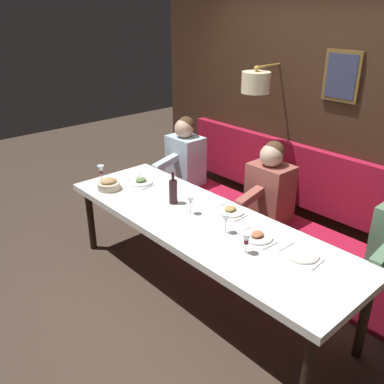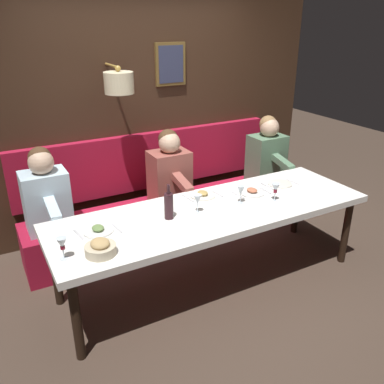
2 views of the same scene
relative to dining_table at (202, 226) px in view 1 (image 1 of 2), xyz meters
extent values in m
plane|color=#423328|center=(0.00, 0.00, -0.68)|extent=(12.00, 12.00, 0.00)
cube|color=white|center=(0.00, 0.00, 0.03)|extent=(0.90, 2.84, 0.06)
cylinder|color=black|center=(-0.35, -1.32, -0.34)|extent=(0.07, 0.07, 0.68)
cylinder|color=black|center=(-0.35, 1.32, -0.34)|extent=(0.07, 0.07, 0.68)
cylinder|color=black|center=(0.35, -1.32, -0.34)|extent=(0.07, 0.07, 0.68)
cylinder|color=black|center=(0.35, 1.32, -0.34)|extent=(0.07, 0.07, 0.68)
cube|color=maroon|center=(0.89, 0.00, -0.46)|extent=(0.52, 3.04, 0.45)
cube|color=#382316|center=(1.48, 0.00, 0.77)|extent=(0.10, 4.24, 2.90)
cube|color=maroon|center=(1.39, 0.00, 0.09)|extent=(0.10, 3.04, 0.64)
cube|color=brown|center=(1.42, -0.30, 1.12)|extent=(0.04, 0.35, 0.45)
cube|color=#2D334C|center=(1.40, -0.30, 1.12)|extent=(0.01, 0.29, 0.39)
cylinder|color=#A37F38|center=(1.25, 0.41, 1.16)|extent=(0.35, 0.02, 0.02)
cylinder|color=beige|center=(1.08, 0.41, 1.02)|extent=(0.28, 0.28, 0.20)
sphere|color=#A37F38|center=(1.08, 0.41, 1.15)|extent=(0.06, 0.06, 0.06)
cube|color=#934C42|center=(0.89, -0.01, 0.05)|extent=(0.30, 0.40, 0.56)
sphere|color=#D1A889|center=(0.87, -0.01, 0.43)|extent=(0.22, 0.22, 0.22)
sphere|color=#4C331E|center=(0.90, -0.01, 0.46)|extent=(0.20, 0.20, 0.20)
cube|color=#934C42|center=(0.60, -0.01, 0.09)|extent=(0.33, 0.09, 0.14)
cube|color=silver|center=(0.89, 1.23, 0.05)|extent=(0.30, 0.40, 0.56)
sphere|color=#D1A889|center=(0.87, 1.23, 0.43)|extent=(0.22, 0.22, 0.22)
sphere|color=#4C331E|center=(0.90, 1.23, 0.46)|extent=(0.20, 0.20, 0.20)
cube|color=silver|center=(0.60, 1.23, 0.09)|extent=(0.33, 0.09, 0.14)
cylinder|color=silver|center=(0.28, -0.06, 0.07)|extent=(0.24, 0.24, 0.01)
ellipsoid|color=#AD8E4C|center=(0.28, -0.06, 0.09)|extent=(0.11, 0.09, 0.04)
cube|color=silver|center=(0.26, -0.20, 0.06)|extent=(0.17, 0.03, 0.01)
cube|color=silver|center=(0.30, 0.09, 0.06)|extent=(0.18, 0.03, 0.01)
cylinder|color=silver|center=(0.16, -0.87, 0.07)|extent=(0.24, 0.24, 0.01)
cube|color=silver|center=(0.14, -1.02, 0.06)|extent=(0.17, 0.03, 0.01)
cube|color=silver|center=(0.18, -0.73, 0.06)|extent=(0.18, 0.02, 0.01)
cylinder|color=silver|center=(0.11, -0.50, 0.07)|extent=(0.24, 0.24, 0.01)
ellipsoid|color=#B76647|center=(0.11, -0.50, 0.09)|extent=(0.11, 0.09, 0.04)
cube|color=silver|center=(0.09, -0.64, 0.06)|extent=(0.17, 0.02, 0.01)
cube|color=silver|center=(0.13, -0.35, 0.06)|extent=(0.18, 0.04, 0.01)
cylinder|color=silver|center=(0.08, 0.99, 0.07)|extent=(0.24, 0.24, 0.01)
ellipsoid|color=#668447|center=(0.08, 0.99, 0.09)|extent=(0.11, 0.09, 0.04)
cube|color=silver|center=(0.06, 0.85, 0.06)|extent=(0.17, 0.03, 0.01)
cube|color=silver|center=(0.10, 1.14, 0.06)|extent=(0.18, 0.04, 0.01)
cylinder|color=silver|center=(0.01, 0.15, 0.06)|extent=(0.06, 0.06, 0.00)
cylinder|color=silver|center=(0.01, 0.15, 0.10)|extent=(0.01, 0.01, 0.07)
cone|color=silver|center=(0.01, 0.15, 0.18)|extent=(0.07, 0.07, 0.08)
cylinder|color=silver|center=(-0.11, -0.58, 0.06)|extent=(0.06, 0.06, 0.00)
cylinder|color=silver|center=(-0.11, -0.58, 0.10)|extent=(0.01, 0.01, 0.07)
cone|color=silver|center=(-0.11, -0.58, 0.18)|extent=(0.07, 0.07, 0.08)
cylinder|color=maroon|center=(-0.11, -0.58, 0.15)|extent=(0.03, 0.03, 0.03)
cylinder|color=silver|center=(-0.01, -0.28, 0.06)|extent=(0.06, 0.06, 0.00)
cylinder|color=silver|center=(-0.01, -0.28, 0.10)|extent=(0.01, 0.01, 0.07)
cone|color=silver|center=(-0.01, -0.28, 0.18)|extent=(0.07, 0.07, 0.08)
cylinder|color=silver|center=(-0.18, 1.31, 0.06)|extent=(0.06, 0.06, 0.00)
cylinder|color=silver|center=(-0.18, 1.31, 0.10)|extent=(0.01, 0.01, 0.07)
cone|color=silver|center=(-0.18, 1.31, 0.18)|extent=(0.07, 0.07, 0.08)
cylinder|color=maroon|center=(-0.18, 1.31, 0.15)|extent=(0.03, 0.03, 0.02)
cylinder|color=#33191E|center=(0.03, 0.41, 0.17)|extent=(0.08, 0.08, 0.22)
cylinder|color=#33191E|center=(0.03, 0.41, 0.32)|extent=(0.03, 0.03, 0.08)
cylinder|color=beige|center=(-0.24, 1.07, 0.09)|extent=(0.22, 0.22, 0.07)
ellipsoid|color=tan|center=(-0.24, 1.07, 0.14)|extent=(0.15, 0.13, 0.06)
camera|label=1|loc=(-2.11, -2.23, 1.70)|focal=38.86mm
camera|label=2|loc=(-2.69, 1.69, 1.59)|focal=38.03mm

